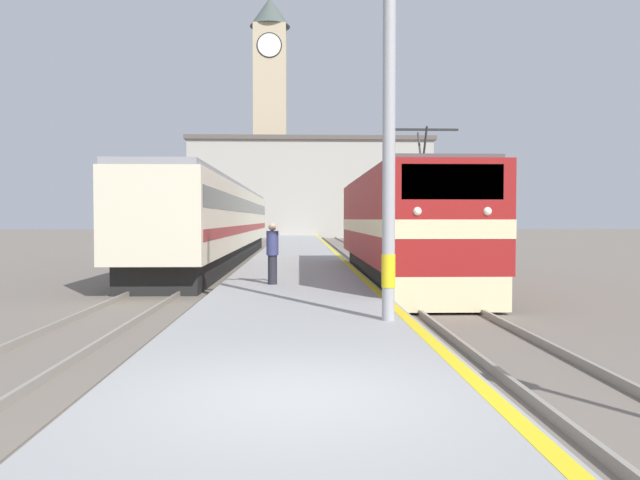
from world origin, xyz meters
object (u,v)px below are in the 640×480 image
object	(u,v)px
passenger_train	(221,221)
clock_tower	(270,111)
locomotive_train	(401,227)
person_on_platform	(272,252)
catenary_mast	(393,93)

from	to	relation	value
passenger_train	clock_tower	distance (m)	52.29
locomotive_train	person_on_platform	distance (m)	5.45
locomotive_train	person_on_platform	xyz separation A→B (m)	(-4.21, -3.40, -0.65)
passenger_train	catenary_mast	distance (m)	22.61
locomotive_train	person_on_platform	size ratio (longest dim) A/B	8.20
passenger_train	clock_tower	xyz separation A→B (m)	(0.30, 50.24, 14.50)
person_on_platform	clock_tower	distance (m)	67.45
locomotive_train	clock_tower	xyz separation A→B (m)	(-7.28, 62.21, 14.67)
catenary_mast	person_on_platform	size ratio (longest dim) A/B	4.76
person_on_platform	clock_tower	size ratio (longest dim) A/B	0.06
locomotive_train	clock_tower	size ratio (longest dim) A/B	0.45
person_on_platform	catenary_mast	bearing A→B (deg)	-68.94
catenary_mast	clock_tower	size ratio (longest dim) A/B	0.26
person_on_platform	clock_tower	bearing A→B (deg)	92.68
clock_tower	person_on_platform	bearing A→B (deg)	-87.32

